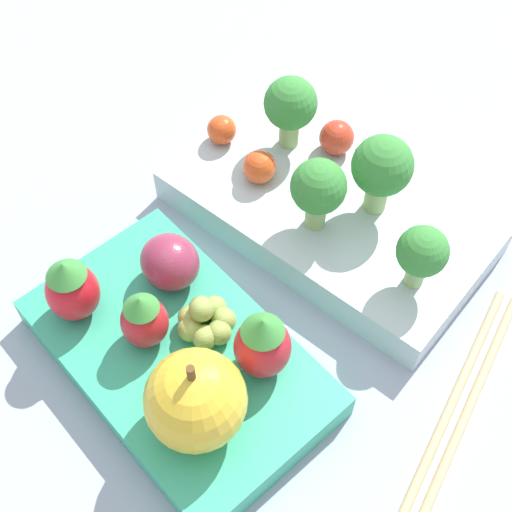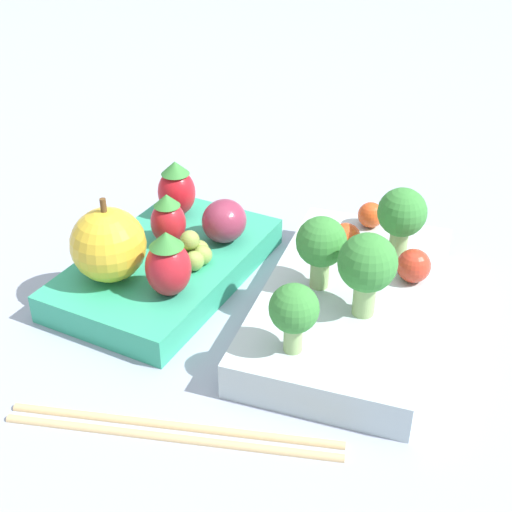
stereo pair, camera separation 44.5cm
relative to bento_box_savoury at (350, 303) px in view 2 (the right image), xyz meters
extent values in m
plane|color=#939EB2|center=(0.01, -0.08, -0.01)|extent=(4.00, 4.00, 0.00)
cube|color=silver|center=(0.00, 0.00, 0.00)|extent=(0.23, 0.14, 0.03)
cube|color=#33A87F|center=(0.00, -0.15, 0.00)|extent=(0.20, 0.13, 0.02)
cylinder|color=#93B770|center=(0.03, 0.02, 0.03)|extent=(0.02, 0.02, 0.02)
sphere|color=#388438|center=(0.03, 0.02, 0.05)|extent=(0.04, 0.04, 0.04)
cylinder|color=#93B770|center=(-0.06, 0.02, 0.02)|extent=(0.01, 0.01, 0.02)
sphere|color=#388438|center=(-0.06, 0.02, 0.05)|extent=(0.04, 0.04, 0.04)
cylinder|color=#93B770|center=(0.00, -0.02, 0.02)|extent=(0.01, 0.01, 0.02)
sphere|color=#388438|center=(0.00, -0.02, 0.05)|extent=(0.04, 0.04, 0.04)
cylinder|color=#93B770|center=(0.08, -0.02, 0.02)|extent=(0.01, 0.01, 0.02)
sphere|color=#388438|center=(0.08, -0.02, 0.05)|extent=(0.03, 0.03, 0.03)
sphere|color=#DB4C1E|center=(-0.09, -0.01, 0.02)|extent=(0.02, 0.02, 0.02)
sphere|color=red|center=(-0.03, 0.04, 0.03)|extent=(0.03, 0.03, 0.03)
sphere|color=#DB4C1E|center=(-0.05, -0.02, 0.03)|extent=(0.02, 0.02, 0.02)
sphere|color=gold|center=(0.05, -0.17, 0.04)|extent=(0.06, 0.06, 0.06)
cylinder|color=brown|center=(0.05, -0.17, 0.07)|extent=(0.00, 0.00, 0.01)
ellipsoid|color=red|center=(-0.06, -0.17, 0.03)|extent=(0.03, 0.03, 0.04)
cone|color=#388438|center=(-0.06, -0.17, 0.05)|extent=(0.02, 0.02, 0.01)
ellipsoid|color=red|center=(-0.01, -0.16, 0.03)|extent=(0.03, 0.03, 0.04)
cone|color=#388438|center=(-0.01, -0.16, 0.05)|extent=(0.02, 0.02, 0.01)
ellipsoid|color=red|center=(0.05, -0.12, 0.03)|extent=(0.03, 0.03, 0.04)
cone|color=#388438|center=(0.05, -0.12, 0.05)|extent=(0.03, 0.03, 0.01)
ellipsoid|color=#892D47|center=(-0.03, -0.12, 0.03)|extent=(0.04, 0.04, 0.04)
sphere|color=#8EA84C|center=(0.02, -0.13, 0.02)|extent=(0.02, 0.02, 0.02)
sphere|color=#8EA84C|center=(0.02, -0.12, 0.02)|extent=(0.02, 0.02, 0.02)
sphere|color=#8EA84C|center=(0.01, -0.12, 0.02)|extent=(0.02, 0.02, 0.02)
sphere|color=#8EA84C|center=(0.00, -0.12, 0.02)|extent=(0.02, 0.02, 0.02)
sphere|color=#8EA84C|center=(0.00, -0.13, 0.02)|extent=(0.02, 0.02, 0.02)
sphere|color=#8EA84C|center=(0.01, -0.14, 0.02)|extent=(0.02, 0.02, 0.02)
sphere|color=#8EA84C|center=(0.02, -0.14, 0.02)|extent=(0.02, 0.02, 0.02)
sphere|color=#8EA84C|center=(0.01, -0.13, 0.03)|extent=(0.02, 0.02, 0.02)
cylinder|color=tan|center=(0.16, -0.07, -0.01)|extent=(0.05, 0.21, 0.01)
cylinder|color=tan|center=(0.15, -0.07, -0.01)|extent=(0.05, 0.21, 0.01)
camera|label=1|loc=(0.18, -0.27, 0.39)|focal=50.00mm
camera|label=2|loc=(0.42, 0.10, 0.31)|focal=50.00mm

